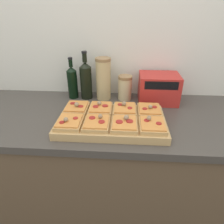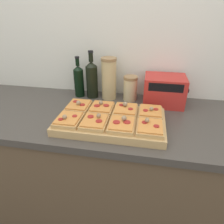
% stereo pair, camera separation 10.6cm
% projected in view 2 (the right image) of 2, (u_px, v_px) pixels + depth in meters
% --- Properties ---
extents(wall_back, '(6.00, 0.06, 2.50)m').
position_uv_depth(wall_back, '(124.00, 40.00, 1.29)').
color(wall_back, silver).
rests_on(wall_back, ground_plane).
extents(kitchen_counter, '(2.63, 0.67, 0.89)m').
position_uv_depth(kitchen_counter, '(114.00, 171.00, 1.37)').
color(kitchen_counter, brown).
rests_on(kitchen_counter, ground_plane).
extents(cutting_board, '(0.56, 0.33, 0.04)m').
position_uv_depth(cutting_board, '(111.00, 121.00, 1.05)').
color(cutting_board, tan).
rests_on(cutting_board, kitchen_counter).
extents(pizza_slice_back_left, '(0.12, 0.15, 0.05)m').
position_uv_depth(pizza_slice_back_left, '(79.00, 106.00, 1.14)').
color(pizza_slice_back_left, tan).
rests_on(pizza_slice_back_left, cutting_board).
extents(pizza_slice_back_midleft, '(0.12, 0.15, 0.05)m').
position_uv_depth(pizza_slice_back_midleft, '(102.00, 108.00, 1.12)').
color(pizza_slice_back_midleft, tan).
rests_on(pizza_slice_back_midleft, cutting_board).
extents(pizza_slice_back_midright, '(0.12, 0.15, 0.05)m').
position_uv_depth(pizza_slice_back_midright, '(126.00, 110.00, 1.09)').
color(pizza_slice_back_midright, tan).
rests_on(pizza_slice_back_midright, cutting_board).
extents(pizza_slice_back_right, '(0.12, 0.15, 0.05)m').
position_uv_depth(pizza_slice_back_right, '(151.00, 112.00, 1.07)').
color(pizza_slice_back_right, tan).
rests_on(pizza_slice_back_right, cutting_board).
extents(pizza_slice_front_left, '(0.12, 0.15, 0.05)m').
position_uv_depth(pizza_slice_front_left, '(69.00, 120.00, 1.00)').
color(pizza_slice_front_left, tan).
rests_on(pizza_slice_front_left, cutting_board).
extents(pizza_slice_front_midleft, '(0.12, 0.15, 0.05)m').
position_uv_depth(pizza_slice_front_midleft, '(95.00, 122.00, 0.98)').
color(pizza_slice_front_midleft, tan).
rests_on(pizza_slice_front_midleft, cutting_board).
extents(pizza_slice_front_midright, '(0.12, 0.15, 0.05)m').
position_uv_depth(pizza_slice_front_midright, '(122.00, 125.00, 0.96)').
color(pizza_slice_front_midright, tan).
rests_on(pizza_slice_front_midright, cutting_board).
extents(pizza_slice_front_right, '(0.12, 0.15, 0.05)m').
position_uv_depth(pizza_slice_front_right, '(150.00, 127.00, 0.94)').
color(pizza_slice_front_right, tan).
rests_on(pizza_slice_front_right, cutting_board).
extents(olive_oil_bottle, '(0.07, 0.07, 0.27)m').
position_uv_depth(olive_oil_bottle, '(79.00, 80.00, 1.35)').
color(olive_oil_bottle, black).
rests_on(olive_oil_bottle, kitchen_counter).
extents(wine_bottle, '(0.08, 0.08, 0.31)m').
position_uv_depth(wine_bottle, '(92.00, 79.00, 1.33)').
color(wine_bottle, black).
rests_on(wine_bottle, kitchen_counter).
extents(grain_jar_tall, '(0.10, 0.10, 0.27)m').
position_uv_depth(grain_jar_tall, '(109.00, 79.00, 1.31)').
color(grain_jar_tall, tan).
rests_on(grain_jar_tall, kitchen_counter).
extents(grain_jar_short, '(0.09, 0.09, 0.16)m').
position_uv_depth(grain_jar_short, '(130.00, 88.00, 1.31)').
color(grain_jar_short, beige).
rests_on(grain_jar_short, kitchen_counter).
extents(toaster_oven, '(0.27, 0.19, 0.18)m').
position_uv_depth(toaster_oven, '(164.00, 90.00, 1.25)').
color(toaster_oven, red).
rests_on(toaster_oven, kitchen_counter).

